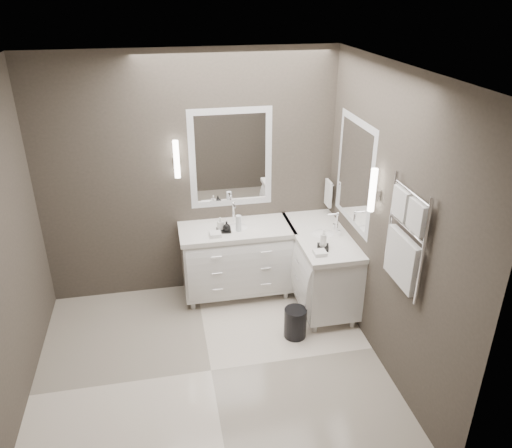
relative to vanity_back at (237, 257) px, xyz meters
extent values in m
cube|color=white|center=(-0.45, -1.23, -0.49)|extent=(3.20, 3.00, 0.01)
cube|color=white|center=(-0.45, -1.23, 2.22)|extent=(3.20, 3.00, 0.01)
cube|color=#423C35|center=(-0.45, 0.28, 0.86)|extent=(3.20, 0.01, 2.70)
cube|color=#423C35|center=(-0.45, -2.73, 0.86)|extent=(3.20, 0.01, 2.70)
cube|color=#423C35|center=(1.15, -1.23, 0.86)|extent=(0.01, 3.00, 2.70)
cube|color=white|center=(0.00, 0.00, -0.04)|extent=(1.20, 0.55, 0.70)
cube|color=white|center=(0.00, 0.00, 0.34)|extent=(1.24, 0.59, 0.05)
ellipsoid|color=white|center=(0.00, 0.00, 0.32)|extent=(0.36, 0.28, 0.12)
cylinder|color=white|center=(0.00, 0.16, 0.47)|extent=(0.02, 0.02, 0.22)
cube|color=white|center=(0.88, -0.33, -0.04)|extent=(0.55, 1.20, 0.70)
cube|color=white|center=(0.88, -0.33, 0.34)|extent=(0.59, 1.24, 0.05)
ellipsoid|color=white|center=(0.88, -0.33, 0.32)|extent=(0.36, 0.28, 0.12)
cylinder|color=white|center=(1.04, -0.33, 0.47)|extent=(0.02, 0.02, 0.22)
cube|color=white|center=(0.00, 0.26, 1.06)|extent=(0.90, 0.02, 1.10)
cube|color=white|center=(0.00, 0.26, 1.06)|extent=(0.77, 0.02, 0.96)
cube|color=white|center=(1.14, -0.43, 1.06)|extent=(0.02, 0.90, 1.10)
cube|color=white|center=(1.14, -0.43, 1.06)|extent=(0.02, 0.90, 0.96)
cube|color=white|center=(-0.58, 0.20, 1.06)|extent=(0.05, 0.05, 0.10)
cylinder|color=white|center=(-0.58, 0.20, 1.11)|extent=(0.06, 0.06, 0.40)
cube|color=white|center=(1.08, -1.01, 1.06)|extent=(0.05, 0.05, 0.10)
cylinder|color=white|center=(1.08, -1.01, 1.11)|extent=(0.06, 0.06, 0.40)
cylinder|color=white|center=(1.10, 0.13, 0.76)|extent=(0.02, 0.22, 0.02)
cube|color=white|center=(1.08, 0.13, 0.62)|extent=(0.03, 0.17, 0.30)
cylinder|color=white|center=(1.10, -1.90, 0.96)|extent=(0.03, 0.03, 0.90)
cylinder|color=white|center=(1.10, -1.35, 0.96)|extent=(0.03, 0.03, 0.90)
cube|color=white|center=(1.10, -1.76, 1.19)|extent=(0.06, 0.22, 0.24)
cube|color=white|center=(1.10, -1.50, 1.19)|extent=(0.06, 0.22, 0.24)
cube|color=white|center=(1.10, -1.63, 0.75)|extent=(0.06, 0.46, 0.42)
cylinder|color=black|center=(0.45, -0.88, -0.33)|extent=(0.28, 0.28, 0.32)
cube|color=black|center=(-0.14, -0.07, 0.38)|extent=(0.17, 0.13, 0.02)
cube|color=black|center=(0.78, -0.64, 0.38)|extent=(0.16, 0.18, 0.02)
cylinder|color=silver|center=(0.02, -0.08, 0.45)|extent=(0.08, 0.08, 0.18)
imported|color=white|center=(-0.17, -0.05, 0.45)|extent=(0.07, 0.07, 0.13)
imported|color=black|center=(-0.11, -0.10, 0.44)|extent=(0.11, 0.11, 0.11)
imported|color=white|center=(0.78, -0.64, 0.48)|extent=(0.08, 0.08, 0.19)
camera|label=1|loc=(-0.75, -4.82, 2.77)|focal=35.00mm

